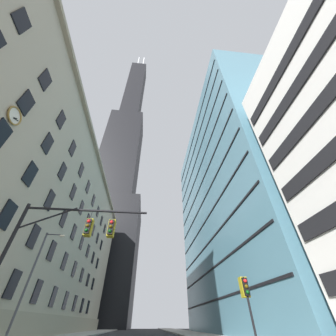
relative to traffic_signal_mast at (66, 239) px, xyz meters
name	(u,v)px	position (x,y,z in m)	size (l,w,h in m)	color
station_building	(32,223)	(-14.83, 21.28, 9.39)	(16.38, 62.29, 28.99)	#B2A88E
dark_skyscraper	(117,176)	(-13.31, 70.37, 55.76)	(27.46, 27.46, 209.02)	black
glass_office_midrise	(240,199)	(23.60, 22.52, 16.79)	(17.26, 41.05, 43.75)	teal
traffic_signal_mast	(66,239)	(0.00, 0.00, 0.00)	(7.58, 0.63, 6.98)	black
traffic_light_near_right	(245,290)	(10.52, 0.94, -2.30)	(0.40, 0.63, 3.32)	black
street_lamppost	(35,271)	(-4.93, 7.99, -0.22)	(1.87, 0.32, 8.05)	#47474C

